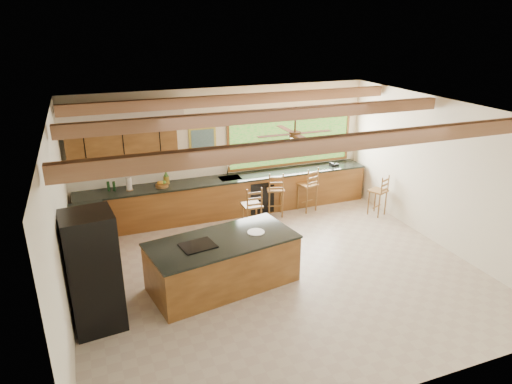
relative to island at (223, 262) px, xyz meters
name	(u,v)px	position (x,y,z in m)	size (l,w,h in m)	color
ground	(278,271)	(1.10, 0.06, -0.45)	(7.20, 7.20, 0.00)	beige
room_shell	(258,150)	(0.93, 0.72, 1.77)	(7.27, 6.54, 3.02)	white
counter_run	(201,206)	(0.28, 2.58, 0.02)	(7.12, 3.10, 1.24)	brown
island	(223,262)	(0.00, 0.00, 0.00)	(2.73, 1.63, 0.91)	brown
refrigerator	(93,272)	(-2.12, -0.41, 0.49)	(0.80, 0.78, 1.88)	black
bar_stool_a	(253,207)	(1.20, 1.70, 0.22)	(0.41, 0.41, 1.12)	brown
bar_stool_b	(276,190)	(2.07, 2.46, 0.21)	(0.50, 0.50, 1.11)	brown
bar_stool_c	(309,186)	(2.93, 2.45, 0.22)	(0.49, 0.49, 1.12)	brown
bar_stool_d	(380,192)	(4.38, 1.61, 0.15)	(0.48, 0.48, 1.02)	brown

